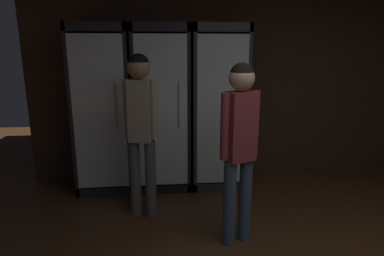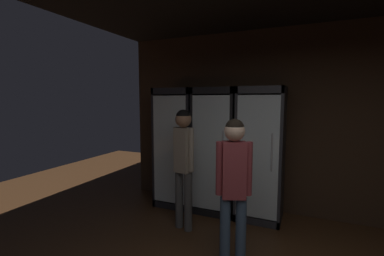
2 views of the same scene
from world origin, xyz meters
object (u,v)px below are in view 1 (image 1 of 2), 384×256
cooler_center (217,108)px  shopper_near (141,119)px  cooler_left (162,110)px  shopper_far (240,137)px  cooler_far_left (104,111)px

cooler_center → shopper_near: size_ratio=1.19×
cooler_left → cooler_center: 0.67m
cooler_center → shopper_far: cooler_center is taller
shopper_near → cooler_far_left: bearing=120.0°
cooler_far_left → shopper_far: (1.29, -1.36, 0.01)m
cooler_center → shopper_near: bearing=-137.5°
cooler_left → shopper_near: 0.83m
cooler_center → shopper_far: bearing=-92.2°
shopper_far → cooler_far_left: bearing=133.4°
cooler_left → shopper_near: cooler_left is taller
cooler_left → cooler_center: same height
shopper_near → shopper_far: shopper_near is taller
cooler_far_left → cooler_center: (1.34, -0.00, 0.01)m
cooler_left → shopper_far: 1.50m
cooler_center → shopper_near: (-0.88, -0.80, 0.06)m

